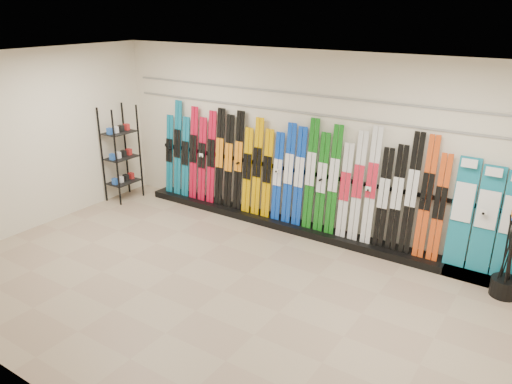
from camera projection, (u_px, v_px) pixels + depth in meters
The scene contains 12 objects.
floor at pixel (223, 291), 6.75m from camera, with size 8.00×8.00×0.00m, color gray.
back_wall at pixel (313, 144), 8.18m from camera, with size 8.00×8.00×0.00m, color beige.
left_wall at pixel (30, 142), 8.31m from camera, with size 5.00×5.00×0.00m, color beige.
ceiling at pixel (217, 64), 5.70m from camera, with size 8.00×8.00×0.00m, color silver.
ski_rack_base at pixel (315, 232), 8.39m from camera, with size 8.00×0.40×0.12m, color black.
skis at pixel (284, 173), 8.45m from camera, with size 5.37×0.21×1.84m.
snowboards at pixel (497, 222), 6.77m from camera, with size 1.25×0.24×1.57m.
accessory_rack at pixel (121, 154), 9.70m from camera, with size 0.40×0.60×1.86m, color black.
pole_bin at pixel (504, 287), 6.62m from camera, with size 0.36×0.36×0.25m, color black.
ski_poles at pixel (509, 254), 6.46m from camera, with size 0.22×0.30×1.18m.
slatwall_rail_0 at pixel (314, 114), 7.98m from camera, with size 7.60×0.02×0.03m, color gray.
slatwall_rail_1 at pixel (314, 95), 7.88m from camera, with size 7.60×0.02×0.03m, color gray.
Camera 1 is at (3.63, -4.62, 3.62)m, focal length 35.00 mm.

